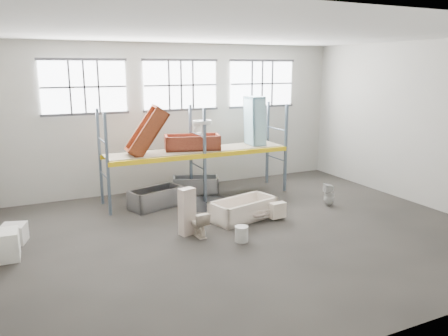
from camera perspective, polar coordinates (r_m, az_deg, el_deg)
floor at (r=11.74m, az=3.19°, el=-8.41°), size 12.00×10.00×0.10m
ceiling at (r=10.96m, az=3.54°, el=17.27°), size 12.00×10.00×0.10m
wall_back at (r=15.64m, az=-5.64°, el=6.57°), size 12.00×0.10×5.00m
wall_front at (r=7.16m, az=23.20°, el=-2.03°), size 12.00×0.10×5.00m
wall_right at (r=14.93m, az=24.25°, el=5.20°), size 0.10×10.00×5.00m
window_left at (r=14.67m, az=-17.60°, el=9.93°), size 2.60×0.04×1.60m
window_mid at (r=15.45m, az=-5.59°, el=10.59°), size 2.60×0.04×1.60m
window_right at (r=16.82m, az=4.89°, el=10.79°), size 2.60×0.04×1.60m
rack_upright_la at (r=12.97m, az=-14.79°, el=0.40°), size 0.08×0.08×3.00m
rack_upright_lb at (r=14.12m, az=-15.73°, el=1.36°), size 0.08×0.08×3.00m
rack_upright_ma at (r=13.81m, az=-2.50°, el=1.58°), size 0.08×0.08×3.00m
rack_upright_mb at (r=14.91m, az=-4.31°, el=2.40°), size 0.08×0.08×3.00m
rack_upright_ra at (r=15.21m, az=7.96°, el=2.53°), size 0.08×0.08×3.00m
rack_upright_rb at (r=16.21m, az=5.63°, el=3.23°), size 0.08×0.08×3.00m
rack_beam_front at (r=13.81m, az=-2.50°, el=1.58°), size 6.00×0.10×0.14m
rack_beam_back at (r=14.91m, az=-4.31°, el=2.40°), size 6.00×0.10×0.14m
shelf_deck at (r=14.34m, az=-3.44°, el=2.32°), size 5.90×1.10×0.03m
wet_patch at (r=14.01m, az=-2.12°, el=-4.58°), size 1.80×1.80×0.00m
bathtub_beige at (r=12.58m, az=2.50°, el=-5.32°), size 2.06×1.33×0.56m
cistern_spare at (r=12.56m, az=6.94°, el=-5.43°), size 0.47×0.25×0.44m
sink_in_tub at (r=12.43m, az=4.35°, el=-6.16°), size 0.59×0.59×0.17m
toilet_beige at (r=11.33m, az=-3.31°, el=-7.16°), size 0.42×0.68×0.66m
cistern_tall at (r=11.36m, az=-4.79°, el=-5.62°), size 0.45×0.36×1.22m
toilet_white at (r=14.09m, az=13.39°, el=-3.36°), size 0.41×0.41×0.70m
steel_tub_left at (r=13.73m, az=-8.77°, el=-3.83°), size 1.76×1.20×0.59m
steel_tub_right at (r=15.10m, az=-3.67°, el=-2.20°), size 1.69×1.21×0.56m
rust_tub_flat at (r=14.36m, az=-4.12°, el=3.30°), size 1.91×1.25×0.49m
rust_tub_tilted at (r=13.61m, az=-9.93°, el=4.62°), size 1.38×0.88×1.60m
sink_on_shelf at (r=13.90m, az=-2.81°, el=4.14°), size 0.73×0.65×0.54m
blue_tub_upright at (r=15.20m, az=3.98°, el=6.02°), size 0.59×0.83×1.70m
bucket at (r=11.02m, az=2.28°, el=-8.49°), size 0.39×0.39×0.39m
carton_near at (r=11.15m, az=-26.88°, el=-8.96°), size 0.79×0.69×0.66m
carton_far at (r=12.07m, az=-25.48°, el=-7.66°), size 0.69×0.69×0.46m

